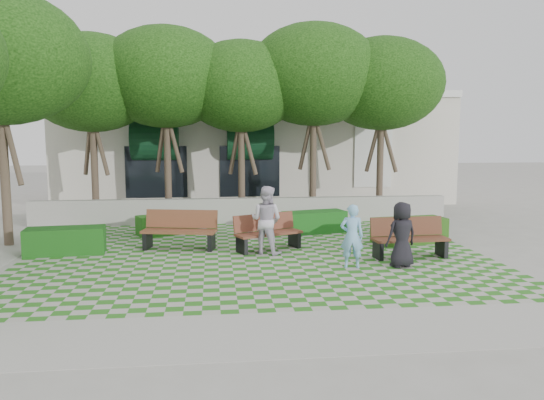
{
  "coord_description": "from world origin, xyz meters",
  "views": [
    {
      "loc": [
        -1.11,
        -12.82,
        3.17
      ],
      "look_at": [
        0.5,
        1.5,
        1.4
      ],
      "focal_mm": 35.0,
      "sensor_mm": 36.0,
      "label": 1
    }
  ],
  "objects": [
    {
      "name": "bench_mid",
      "position": [
        0.38,
        1.56,
        0.48
      ],
      "size": [
        1.98,
        1.34,
        0.99
      ],
      "rotation": [
        0.0,
        0.0,
        0.42
      ],
      "color": "#5C2E1F",
      "rests_on": "ground"
    },
    {
      "name": "lawn",
      "position": [
        0.0,
        1.0,
        0.01
      ],
      "size": [
        12.0,
        12.0,
        0.0
      ],
      "primitive_type": "plane",
      "color": "#2B721E",
      "rests_on": "ground"
    },
    {
      "name": "building",
      "position": [
        0.93,
        14.08,
        2.52
      ],
      "size": [
        18.0,
        8.92,
        5.15
      ],
      "color": "beige",
      "rests_on": "ground"
    },
    {
      "name": "bench_east",
      "position": [
        3.96,
        0.27,
        0.5
      ],
      "size": [
        1.99,
        0.74,
        1.03
      ],
      "rotation": [
        0.0,
        0.0,
        0.05
      ],
      "color": "#502B1B",
      "rests_on": "ground"
    },
    {
      "name": "person_white",
      "position": [
        0.3,
        1.08,
        0.92
      ],
      "size": [
        1.12,
        1.05,
        1.83
      ],
      "primitive_type": "imported",
      "rotation": [
        0.0,
        0.0,
        2.6
      ],
      "color": "silver",
      "rests_on": "ground"
    },
    {
      "name": "person_dark",
      "position": [
        3.39,
        -0.72,
        0.79
      ],
      "size": [
        0.87,
        0.67,
        1.59
      ],
      "primitive_type": "imported",
      "rotation": [
        0.0,
        0.0,
        3.38
      ],
      "color": "black",
      "rests_on": "ground"
    },
    {
      "name": "ground",
      "position": [
        0.0,
        0.0,
        0.0
      ],
      "size": [
        90.0,
        90.0,
        0.0
      ],
      "primitive_type": "plane",
      "color": "gray",
      "rests_on": "ground"
    },
    {
      "name": "sidewalk_south",
      "position": [
        0.0,
        -4.7,
        0.01
      ],
      "size": [
        16.0,
        2.0,
        0.01
      ],
      "primitive_type": "cube",
      "color": "#9E9B93",
      "rests_on": "ground"
    },
    {
      "name": "hedge_midleft",
      "position": [
        -2.61,
        4.23,
        0.32
      ],
      "size": [
        1.94,
        1.4,
        0.63
      ],
      "primitive_type": "cube",
      "rotation": [
        0.0,
        0.0,
        0.43
      ],
      "color": "#1B5115",
      "rests_on": "ground"
    },
    {
      "name": "hedge_west",
      "position": [
        -5.05,
        1.65,
        0.36
      ],
      "size": [
        2.11,
        1.03,
        0.71
      ],
      "primitive_type": "cube",
      "rotation": [
        0.0,
        0.0,
        0.11
      ],
      "color": "#134612",
      "rests_on": "ground"
    },
    {
      "name": "retaining_wall",
      "position": [
        0.0,
        6.2,
        0.45
      ],
      "size": [
        15.0,
        0.36,
        0.9
      ],
      "primitive_type": "cube",
      "color": "#9E9B93",
      "rests_on": "ground"
    },
    {
      "name": "bench_west",
      "position": [
        -2.04,
        1.96,
        0.52
      ],
      "size": [
        2.15,
        1.09,
        1.08
      ],
      "rotation": [
        0.0,
        0.0,
        -0.21
      ],
      "color": "brown",
      "rests_on": "ground"
    },
    {
      "name": "hedge_midright",
      "position": [
        2.17,
        3.97,
        0.35
      ],
      "size": [
        2.15,
        1.27,
        0.7
      ],
      "primitive_type": "cube",
      "rotation": [
        0.0,
        0.0,
        0.25
      ],
      "color": "#154F17",
      "rests_on": "ground"
    },
    {
      "name": "person_blue",
      "position": [
        2.18,
        -0.66,
        0.77
      ],
      "size": [
        0.62,
        0.47,
        1.54
      ],
      "primitive_type": "imported",
      "rotation": [
        0.0,
        0.0,
        2.95
      ],
      "color": "#7FBBE8",
      "rests_on": "ground"
    },
    {
      "name": "hedge_east",
      "position": [
        4.64,
        2.03,
        0.37
      ],
      "size": [
        2.23,
        1.18,
        0.74
      ],
      "primitive_type": "cube",
      "rotation": [
        0.0,
        0.0,
        0.16
      ],
      "color": "#224C14",
      "rests_on": "ground"
    },
    {
      "name": "tree_row",
      "position": [
        -1.86,
        5.95,
        5.18
      ],
      "size": [
        17.7,
        13.4,
        7.41
      ],
      "color": "#47382B",
      "rests_on": "ground"
    }
  ]
}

